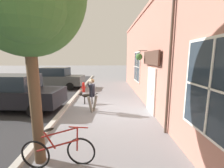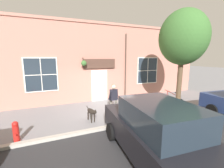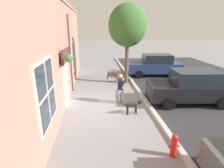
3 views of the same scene
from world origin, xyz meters
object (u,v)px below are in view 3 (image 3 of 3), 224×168
at_px(pedestrian_walking, 120,86).
at_px(dog_on_leash, 133,105).
at_px(parked_car_far_end, 155,65).
at_px(street_tree_by_curb, 127,27).
at_px(fire_hydrant, 174,145).
at_px(parked_car_mid_block, 191,87).
at_px(leaning_bicycle, 119,77).

bearing_deg(pedestrian_walking, dog_on_leash, -71.87).
bearing_deg(parked_car_far_end, street_tree_by_curb, -147.92).
bearing_deg(fire_hydrant, parked_car_far_end, 74.81).
height_order(street_tree_by_curb, fire_hydrant, street_tree_by_curb).
bearing_deg(dog_on_leash, fire_hydrant, -77.15).
bearing_deg(parked_car_far_end, dog_on_leash, -116.22).
height_order(pedestrian_walking, dog_on_leash, pedestrian_walking).
relative_size(street_tree_by_curb, fire_hydrant, 6.97).
bearing_deg(parked_car_mid_block, street_tree_by_curb, 125.96).
distance_m(street_tree_by_curb, parked_car_mid_block, 5.63).
bearing_deg(street_tree_by_curb, leaning_bicycle, 168.23).
bearing_deg(parked_car_far_end, fire_hydrant, -105.19).
distance_m(dog_on_leash, parked_car_mid_block, 3.46).
bearing_deg(parked_car_far_end, leaning_bicycle, -153.38).
xyz_separation_m(street_tree_by_curb, leaning_bicycle, (-0.49, 0.10, -3.49)).
bearing_deg(parked_car_mid_block, pedestrian_walking, 175.24).
xyz_separation_m(leaning_bicycle, parked_car_mid_block, (3.29, -3.96, 0.50)).
relative_size(pedestrian_walking, dog_on_leash, 1.48).
distance_m(leaning_bicycle, fire_hydrant, 7.87).
xyz_separation_m(dog_on_leash, parked_car_mid_block, (3.29, 0.98, 0.42)).
bearing_deg(parked_car_mid_block, dog_on_leash, -163.38).
bearing_deg(leaning_bicycle, pedestrian_walking, -96.71).
bearing_deg(leaning_bicycle, street_tree_by_curb, -11.77).
relative_size(parked_car_mid_block, parked_car_far_end, 1.00).
xyz_separation_m(leaning_bicycle, parked_car_far_end, (3.22, 1.62, 0.50)).
height_order(dog_on_leash, fire_hydrant, fire_hydrant).
distance_m(dog_on_leash, leaning_bicycle, 4.95).
bearing_deg(fire_hydrant, dog_on_leash, 102.85).
bearing_deg(fire_hydrant, pedestrian_walking, 104.50).
relative_size(dog_on_leash, leaning_bicycle, 0.62).
height_order(pedestrian_walking, leaning_bicycle, pedestrian_walking).
xyz_separation_m(pedestrian_walking, dog_on_leash, (0.42, -1.29, -0.49)).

